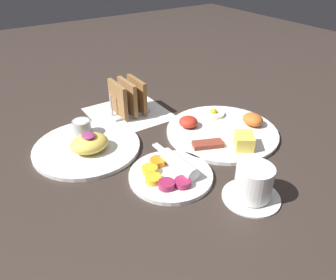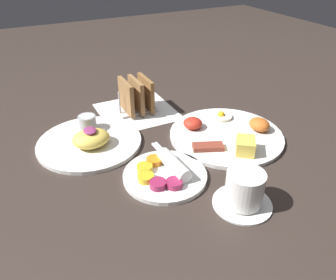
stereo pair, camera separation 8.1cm
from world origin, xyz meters
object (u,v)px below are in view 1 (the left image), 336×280
object	(u,v)px
plate_condiments	(171,173)
coffee_cup	(253,184)
plate_breakfast	(223,130)
toast_rack	(128,98)
plate_foreground	(87,144)

from	to	relation	value
plate_condiments	coffee_cup	size ratio (longest dim) A/B	1.64
plate_breakfast	toast_rack	distance (m)	0.30
plate_breakfast	plate_condiments	xyz separation A→B (m)	(0.08, -0.23, 0.00)
plate_breakfast	plate_foreground	size ratio (longest dim) A/B	1.13
plate_condiments	toast_rack	size ratio (longest dim) A/B	1.70
plate_breakfast	toast_rack	size ratio (longest dim) A/B	2.61
plate_condiments	toast_rack	distance (m)	0.34
plate_breakfast	coffee_cup	bearing A→B (deg)	-28.91
plate_breakfast	plate_condiments	world-z (taller)	plate_breakfast
plate_foreground	coffee_cup	world-z (taller)	coffee_cup
plate_condiments	plate_foreground	world-z (taller)	plate_foreground
plate_foreground	toast_rack	size ratio (longest dim) A/B	2.31
toast_rack	plate_foreground	bearing A→B (deg)	-57.00
plate_breakfast	plate_foreground	bearing A→B (deg)	-111.31
toast_rack	coffee_cup	world-z (taller)	toast_rack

